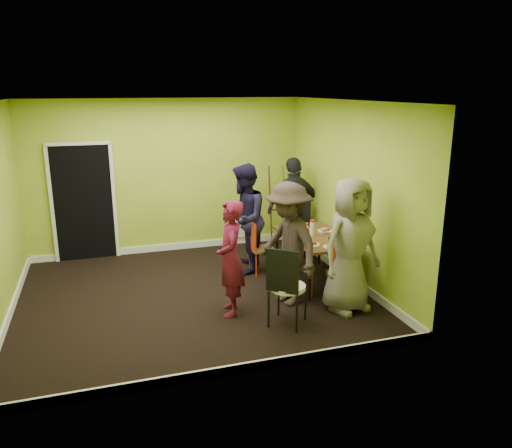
{
  "coord_description": "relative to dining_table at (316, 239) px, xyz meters",
  "views": [
    {
      "loc": [
        -1.19,
        -6.82,
        2.99
      ],
      "look_at": [
        0.97,
        0.0,
        1.01
      ],
      "focal_mm": 35.0,
      "sensor_mm": 36.0,
      "label": 1
    }
  ],
  "objects": [
    {
      "name": "glass_front",
      "position": [
        0.04,
        -0.42,
        0.1
      ],
      "size": [
        0.06,
        0.06,
        0.1
      ],
      "primitive_type": "cylinder",
      "color": "black",
      "rests_on": "dining_table"
    },
    {
      "name": "chair_front_end",
      "position": [
        -0.02,
        -0.92,
        -0.2
      ],
      "size": [
        0.45,
        0.45,
        0.89
      ],
      "rotation": [
        0.0,
        0.0,
        -0.29
      ],
      "color": "#E93F16",
      "rests_on": "ground"
    },
    {
      "name": "plate_near_right",
      "position": [
        -0.25,
        -0.4,
        0.06
      ],
      "size": [
        0.26,
        0.26,
        0.01
      ],
      "primitive_type": "cylinder",
      "color": "white",
      "rests_on": "dining_table"
    },
    {
      "name": "chair_left_far",
      "position": [
        -0.76,
        0.59,
        -0.19
      ],
      "size": [
        0.39,
        0.38,
        0.9
      ],
      "rotation": [
        0.0,
        0.0,
        -1.53
      ],
      "color": "#E93F16",
      "rests_on": "ground"
    },
    {
      "name": "chair_back_end",
      "position": [
        0.19,
        1.18,
        0.03
      ],
      "size": [
        0.56,
        0.61,
        1.03
      ],
      "rotation": [
        0.0,
        0.0,
        2.79
      ],
      "color": "#E93F16",
      "rests_on": "ground"
    },
    {
      "name": "chair_bentwood",
      "position": [
        -1.0,
        -1.31,
        -0.1
      ],
      "size": [
        0.59,
        0.59,
        1.08
      ],
      "rotation": [
        0.0,
        0.0,
        -0.7
      ],
      "color": "black",
      "rests_on": "ground"
    },
    {
      "name": "person_front_end",
      "position": [
        0.01,
        -1.09,
        0.23
      ],
      "size": [
        1.03,
        0.81,
        1.86
      ],
      "primitive_type": "imported",
      "rotation": [
        0.0,
        0.0,
        0.27
      ],
      "color": "gray",
      "rests_on": "ground"
    },
    {
      "name": "glass_mid",
      "position": [
        -0.2,
        0.22,
        0.1
      ],
      "size": [
        0.07,
        0.07,
        0.1
      ],
      "primitive_type": "cylinder",
      "color": "black",
      "rests_on": "dining_table"
    },
    {
      "name": "person_left_near",
      "position": [
        -0.7,
        -0.62,
        0.18
      ],
      "size": [
        0.92,
        1.26,
        1.75
      ],
      "primitive_type": "imported",
      "rotation": [
        0.0,
        0.0,
        -1.31
      ],
      "color": "#302520",
      "rests_on": "ground"
    },
    {
      "name": "dining_table",
      "position": [
        0.0,
        0.0,
        0.0
      ],
      "size": [
        0.9,
        1.5,
        0.75
      ],
      "color": "black",
      "rests_on": "ground"
    },
    {
      "name": "easel",
      "position": [
        0.09,
        1.74,
        0.11
      ],
      "size": [
        0.65,
        0.61,
        1.63
      ],
      "color": "brown",
      "rests_on": "ground"
    },
    {
      "name": "person_left_far",
      "position": [
        -0.94,
        0.77,
        0.21
      ],
      "size": [
        0.96,
        1.07,
        1.81
      ],
      "primitive_type": "imported",
      "rotation": [
        0.0,
        0.0,
        -1.94
      ],
      "color": "black",
      "rests_on": "ground"
    },
    {
      "name": "cup_b",
      "position": [
        0.17,
        0.07,
        0.1
      ],
      "size": [
        0.1,
        0.1,
        0.09
      ],
      "primitive_type": "imported",
      "color": "white",
      "rests_on": "dining_table"
    },
    {
      "name": "ground",
      "position": [
        -1.94,
        0.03,
        -0.7
      ],
      "size": [
        5.0,
        5.0,
        0.0
      ],
      "primitive_type": "plane",
      "color": "black",
      "rests_on": "ground"
    },
    {
      "name": "cup_a",
      "position": [
        -0.24,
        -0.23,
        0.1
      ],
      "size": [
        0.12,
        0.12,
        0.09
      ],
      "primitive_type": "imported",
      "color": "white",
      "rests_on": "dining_table"
    },
    {
      "name": "thermos",
      "position": [
        -0.05,
        0.03,
        0.16
      ],
      "size": [
        0.08,
        0.08,
        0.22
      ],
      "primitive_type": "cylinder",
      "color": "white",
      "rests_on": "dining_table"
    },
    {
      "name": "room_walls",
      "position": [
        -1.97,
        0.07,
        0.29
      ],
      "size": [
        5.04,
        4.54,
        2.82
      ],
      "color": "#91AC2C",
      "rests_on": "ground"
    },
    {
      "name": "plate_wall_back",
      "position": [
        0.25,
        0.2,
        0.06
      ],
      "size": [
        0.23,
        0.23,
        0.01
      ],
      "primitive_type": "cylinder",
      "color": "white",
      "rests_on": "dining_table"
    },
    {
      "name": "plate_near_left",
      "position": [
        -0.19,
        0.42,
        0.06
      ],
      "size": [
        0.22,
        0.22,
        0.01
      ],
      "primitive_type": "cylinder",
      "color": "white",
      "rests_on": "dining_table"
    },
    {
      "name": "person_standing",
      "position": [
        -1.56,
        -0.72,
        0.09
      ],
      "size": [
        0.48,
        0.64,
        1.57
      ],
      "primitive_type": "imported",
      "rotation": [
        0.0,
        0.0,
        -1.76
      ],
      "color": "maroon",
      "rests_on": "ground"
    },
    {
      "name": "orange_bottle",
      "position": [
        -0.04,
        0.19,
        0.1
      ],
      "size": [
        0.04,
        0.04,
        0.09
      ],
      "primitive_type": "cylinder",
      "color": "#E93F16",
      "rests_on": "dining_table"
    },
    {
      "name": "chair_left_near",
      "position": [
        -0.5,
        -0.36,
        -0.14
      ],
      "size": [
        0.52,
        0.52,
        0.99
      ],
      "rotation": [
        0.0,
        0.0,
        -1.91
      ],
      "color": "#E93F16",
      "rests_on": "ground"
    },
    {
      "name": "plate_far_back",
      "position": [
        0.06,
        0.57,
        0.06
      ],
      "size": [
        0.25,
        0.25,
        0.01
      ],
      "primitive_type": "cylinder",
      "color": "white",
      "rests_on": "dining_table"
    },
    {
      "name": "blue_bottle",
      "position": [
        0.29,
        -0.25,
        0.15
      ],
      "size": [
        0.07,
        0.07,
        0.19
      ],
      "primitive_type": "cylinder",
      "color": "blue",
      "rests_on": "dining_table"
    },
    {
      "name": "plate_far_front",
      "position": [
        -0.01,
        -0.6,
        0.06
      ],
      "size": [
        0.27,
        0.27,
        0.01
      ],
      "primitive_type": "cylinder",
      "color": "white",
      "rests_on": "dining_table"
    },
    {
      "name": "glass_back",
      "position": [
        0.11,
        0.47,
        0.1
      ],
      "size": [
        0.07,
        0.07,
        0.09
      ],
      "primitive_type": "cylinder",
      "color": "black",
      "rests_on": "dining_table"
    },
    {
      "name": "plate_wall_front",
      "position": [
        0.25,
        -0.22,
        0.06
      ],
      "size": [
        0.22,
        0.22,
        0.01
      ],
      "primitive_type": "cylinder",
      "color": "white",
      "rests_on": "dining_table"
    },
    {
      "name": "person_back_end",
      "position": [
        0.15,
        1.31,
        0.2
      ],
      "size": [
        1.11,
        0.61,
        1.8
      ],
      "primitive_type": "imported",
      "rotation": [
        0.0,
        0.0,
        3.31
      ],
      "color": "black",
      "rests_on": "ground"
    }
  ]
}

